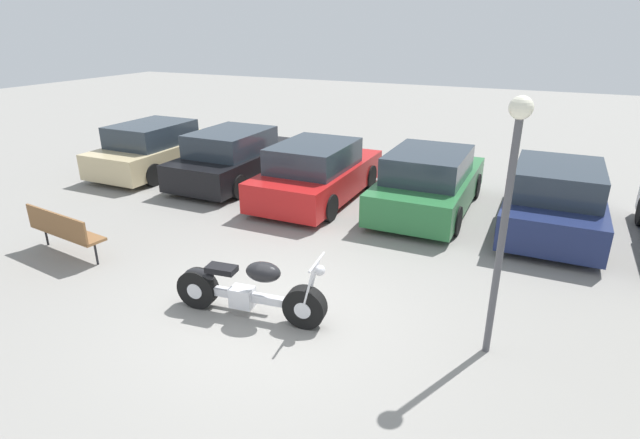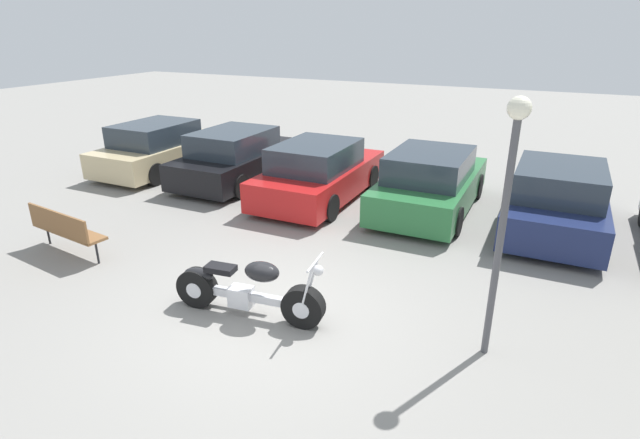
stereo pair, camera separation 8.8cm
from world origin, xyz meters
TOP-DOWN VIEW (x-y plane):
  - ground_plane at (0.00, 0.00)m, footprint 60.00×60.00m
  - motorcycle at (-0.32, -0.13)m, footprint 2.33×0.67m
  - parked_car_champagne at (-6.90, 5.39)m, footprint 1.91×4.16m
  - parked_car_black at (-4.27, 5.47)m, footprint 1.91×4.16m
  - parked_car_red at (-1.65, 5.06)m, footprint 1.91×4.16m
  - parked_car_green at (0.97, 5.43)m, footprint 1.91×4.16m
  - parked_car_navy at (3.60, 5.41)m, footprint 1.91×4.16m
  - park_bench at (-4.46, 0.16)m, footprint 1.80×0.63m
  - lamp_post at (2.98, 0.46)m, footprint 0.26×0.26m

SIDE VIEW (x-z plane):
  - ground_plane at x=0.00m, z-range 0.00..0.00m
  - motorcycle at x=-0.32m, z-range -0.12..0.94m
  - park_bench at x=-4.46m, z-range 0.10..0.99m
  - parked_car_champagne at x=-6.90m, z-range -0.05..1.36m
  - parked_car_black at x=-4.27m, z-range -0.05..1.36m
  - parked_car_red at x=-1.65m, z-range -0.05..1.36m
  - parked_car_green at x=0.97m, z-range -0.05..1.36m
  - parked_car_navy at x=3.60m, z-range -0.05..1.36m
  - lamp_post at x=2.98m, z-range 0.58..3.89m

